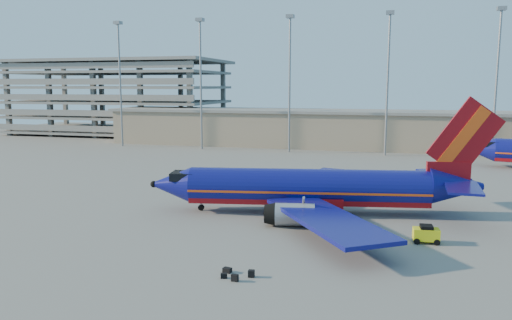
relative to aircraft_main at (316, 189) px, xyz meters
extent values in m
plane|color=slate|center=(-8.32, 4.25, -2.78)|extent=(220.00, 220.00, 0.00)
cube|color=gray|center=(1.68, 62.25, 1.22)|extent=(120.00, 15.00, 8.00)
cube|color=slate|center=(1.68, 62.25, 5.42)|extent=(122.00, 16.00, 0.60)
cube|color=slate|center=(-70.32, 78.25, -1.78)|extent=(60.00, 30.00, 0.70)
cube|color=slate|center=(-70.32, 78.25, 2.42)|extent=(60.00, 30.00, 0.70)
cube|color=slate|center=(-70.32, 78.25, 6.62)|extent=(60.00, 30.00, 0.70)
cube|color=slate|center=(-70.32, 78.25, 10.82)|extent=(60.00, 30.00, 0.70)
cube|color=slate|center=(-70.32, 78.25, 15.02)|extent=(60.00, 30.00, 0.70)
cube|color=slate|center=(-70.32, 78.25, 18.22)|extent=(62.00, 32.00, 0.80)
cube|color=slate|center=(-70.32, 91.25, 7.72)|extent=(1.20, 1.20, 21.00)
cylinder|color=gray|center=(-53.32, 50.25, 11.22)|extent=(0.44, 0.44, 28.00)
cube|color=gray|center=(-53.32, 50.25, 25.52)|extent=(1.60, 1.60, 0.70)
cylinder|color=gray|center=(-33.32, 50.25, 11.22)|extent=(0.44, 0.44, 28.00)
cube|color=gray|center=(-33.32, 50.25, 25.52)|extent=(1.60, 1.60, 0.70)
cylinder|color=gray|center=(-13.32, 50.25, 11.22)|extent=(0.44, 0.44, 28.00)
cube|color=gray|center=(-13.32, 50.25, 25.52)|extent=(1.60, 1.60, 0.70)
cylinder|color=gray|center=(6.68, 50.25, 11.22)|extent=(0.44, 0.44, 28.00)
cube|color=gray|center=(6.68, 50.25, 25.52)|extent=(1.60, 1.60, 0.70)
cylinder|color=gray|center=(26.68, 50.25, 11.22)|extent=(0.44, 0.44, 28.00)
cube|color=gray|center=(26.68, 50.25, 25.52)|extent=(1.60, 1.60, 0.70)
cylinder|color=navy|center=(-0.91, -0.16, 0.18)|extent=(26.56, 8.62, 4.05)
cube|color=maroon|center=(-0.91, -0.16, -0.86)|extent=(26.42, 7.86, 1.42)
cube|color=#F14E14|center=(-0.91, -0.16, -0.10)|extent=(26.56, 8.66, 0.24)
cone|color=navy|center=(-16.09, -2.88, 0.18)|extent=(5.24, 4.79, 4.05)
cube|color=black|center=(-14.69, -2.63, 1.21)|extent=(3.09, 3.26, 0.88)
cone|color=navy|center=(14.81, 2.66, 0.56)|extent=(6.31, 4.99, 4.05)
cube|color=maroon|center=(13.95, 2.50, 2.04)|extent=(4.63, 1.40, 2.41)
cube|color=maroon|center=(15.46, 2.77, 5.86)|extent=(7.97, 1.76, 8.73)
cube|color=#F14E14|center=(15.24, 2.73, 5.86)|extent=(5.34, 1.39, 6.85)
cube|color=navy|center=(13.73, 6.24, 1.16)|extent=(5.68, 7.72, 0.24)
cube|color=navy|center=(15.04, -1.08, 1.16)|extent=(3.50, 7.10, 0.24)
cube|color=navy|center=(-0.99, 9.60, -0.81)|extent=(9.37, 17.77, 0.38)
cube|color=navy|center=(2.41, -9.35, -0.81)|extent=(14.05, 17.10, 0.38)
cube|color=maroon|center=(-0.37, -0.07, -1.30)|extent=(7.21, 5.36, 1.09)
cylinder|color=gray|center=(-3.20, 5.20, -1.52)|extent=(4.28, 2.96, 2.30)
cylinder|color=gray|center=(-1.19, -5.99, -1.52)|extent=(4.28, 2.96, 2.30)
cylinder|color=gray|center=(-12.75, -2.29, -2.18)|extent=(0.30, 0.30, 1.20)
cylinder|color=black|center=(-12.75, -2.29, -2.43)|extent=(0.74, 0.39, 0.70)
cylinder|color=black|center=(0.21, 2.93, -2.32)|extent=(1.01, 0.75, 0.92)
cylinder|color=black|center=(1.21, -2.67, -2.32)|extent=(1.01, 0.75, 0.92)
cone|color=navy|center=(23.14, 40.73, 0.21)|extent=(5.20, 4.73, 4.09)
cube|color=black|center=(24.56, 40.52, 1.26)|extent=(3.05, 3.23, 0.88)
cube|color=yellow|center=(11.26, -8.02, -1.97)|extent=(2.37, 1.49, 1.08)
cube|color=black|center=(11.26, -8.02, -1.32)|extent=(1.18, 1.28, 0.38)
cylinder|color=black|center=(10.35, -7.51, -2.50)|extent=(0.58, 0.24, 0.56)
cylinder|color=black|center=(10.45, -8.69, -2.50)|extent=(0.58, 0.24, 0.56)
cylinder|color=black|center=(12.07, -7.36, -2.50)|extent=(0.58, 0.24, 0.56)
cylinder|color=black|center=(12.17, -8.54, -2.50)|extent=(0.58, 0.24, 0.56)
cube|color=black|center=(-3.66, -20.77, -2.59)|extent=(0.56, 0.45, 0.37)
cube|color=black|center=(-2.70, -21.14, -2.52)|extent=(0.55, 0.35, 0.52)
cube|color=black|center=(-1.75, -20.04, -2.51)|extent=(0.50, 0.44, 0.53)
cube|color=black|center=(-3.78, -19.64, -2.59)|extent=(0.71, 0.55, 0.37)
camera|label=1|loc=(7.93, -54.08, 11.32)|focal=35.00mm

